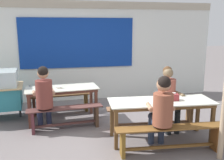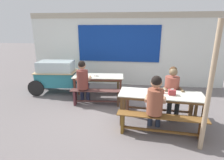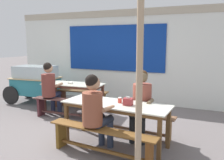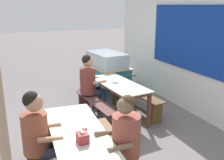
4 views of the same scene
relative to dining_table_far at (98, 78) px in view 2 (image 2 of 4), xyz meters
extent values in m
plane|color=slate|center=(0.74, -0.91, -0.67)|extent=(40.00, 40.00, 0.00)
cube|color=silver|center=(0.74, 1.62, 0.60)|extent=(7.39, 0.12, 2.54)
cube|color=navy|center=(0.48, 1.53, 0.95)|extent=(3.10, 0.03, 1.35)
cube|color=#B5AA95|center=(0.74, 1.64, 1.97)|extent=(7.39, 0.20, 0.20)
cube|color=beige|center=(0.00, 0.00, 0.07)|extent=(1.61, 0.78, 0.02)
cube|color=brown|center=(0.00, 0.00, 0.04)|extent=(1.52, 0.71, 0.06)
cube|color=brown|center=(0.67, 0.32, -0.33)|extent=(0.06, 0.06, 0.67)
cube|color=brown|center=(0.72, -0.20, -0.33)|extent=(0.06, 0.06, 0.67)
cube|color=brown|center=(-0.72, 0.20, -0.33)|extent=(0.06, 0.06, 0.67)
cube|color=brown|center=(-0.67, -0.32, -0.33)|extent=(0.06, 0.06, 0.67)
cube|color=silver|center=(1.74, -1.36, 0.07)|extent=(1.93, 0.80, 0.02)
cube|color=brown|center=(1.74, -1.36, 0.03)|extent=(1.85, 0.73, 0.06)
cube|color=brown|center=(2.62, -1.14, -0.33)|extent=(0.06, 0.06, 0.67)
cube|color=brown|center=(2.59, -1.69, -0.33)|extent=(0.06, 0.06, 0.67)
cube|color=brown|center=(0.90, -1.02, -0.33)|extent=(0.06, 0.06, 0.67)
cube|color=brown|center=(0.86, -1.57, -0.33)|extent=(0.06, 0.06, 0.67)
cube|color=brown|center=(-0.05, 0.52, -0.22)|extent=(1.49, 0.40, 0.03)
cube|color=brown|center=(0.57, 0.57, -0.45)|extent=(0.08, 0.24, 0.43)
cube|color=brown|center=(-0.66, 0.46, -0.45)|extent=(0.08, 0.24, 0.43)
cube|color=brown|center=(-0.05, 0.52, -0.56)|extent=(1.19, 0.15, 0.04)
cube|color=#51302D|center=(0.05, -0.52, -0.21)|extent=(1.53, 0.40, 0.02)
cube|color=#4D3728|center=(0.68, -0.46, -0.45)|extent=(0.08, 0.23, 0.44)
cube|color=#55282F|center=(-0.59, -0.57, -0.45)|extent=(0.08, 0.23, 0.44)
cube|color=#51302D|center=(0.05, -0.52, -0.56)|extent=(1.23, 0.15, 0.04)
cube|color=brown|center=(1.78, -0.84, -0.22)|extent=(1.87, 0.38, 0.02)
cube|color=brown|center=(2.59, -0.90, -0.45)|extent=(0.07, 0.22, 0.44)
cube|color=brown|center=(0.97, -0.78, -0.45)|extent=(0.07, 0.22, 0.44)
cube|color=brown|center=(1.78, -0.84, -0.56)|extent=(1.58, 0.15, 0.04)
cube|color=brown|center=(1.71, -1.87, -0.22)|extent=(1.85, 0.38, 0.02)
cube|color=brown|center=(2.50, -1.93, -0.45)|extent=(0.07, 0.22, 0.44)
cube|color=brown|center=(0.91, -1.82, -0.45)|extent=(0.07, 0.22, 0.44)
cube|color=brown|center=(1.71, -1.87, -0.56)|extent=(1.55, 0.15, 0.04)
cube|color=teal|center=(-1.55, 0.37, -0.16)|extent=(1.35, 0.87, 0.47)
cube|color=silver|center=(-1.55, 0.37, 0.25)|extent=(1.21, 0.79, 0.37)
cube|color=tan|center=(-1.55, 0.37, 0.08)|extent=(1.44, 0.96, 0.02)
cylinder|color=black|center=(-2.18, 0.72, -0.40)|extent=(0.54, 0.10, 0.54)
cylinder|color=black|center=(-2.10, -0.09, -0.40)|extent=(0.54, 0.10, 0.54)
cylinder|color=#333333|center=(-0.98, 0.43, -0.53)|extent=(0.05, 0.05, 0.27)
cylinder|color=#3F3F3F|center=(-0.74, 0.45, -0.02)|extent=(0.11, 0.76, 0.04)
cylinder|color=black|center=(1.99, -1.19, -0.44)|extent=(0.11, 0.11, 0.46)
cylinder|color=black|center=(2.17, -1.18, -0.44)|extent=(0.11, 0.11, 0.46)
cylinder|color=black|center=(1.99, -1.02, -0.15)|extent=(0.14, 0.36, 0.13)
cylinder|color=black|center=(2.17, -1.02, -0.15)|extent=(0.14, 0.36, 0.13)
cylinder|color=brown|center=(2.07, -0.86, 0.10)|extent=(0.35, 0.35, 0.53)
sphere|color=brown|center=(2.07, -0.88, 0.50)|extent=(0.20, 0.20, 0.20)
sphere|color=#4C331E|center=(2.07, -0.85, 0.53)|extent=(0.19, 0.19, 0.19)
cylinder|color=brown|center=(1.88, -1.05, 0.09)|extent=(0.08, 0.31, 0.11)
cylinder|color=brown|center=(2.27, -1.03, 0.09)|extent=(0.08, 0.31, 0.08)
cylinder|color=#282E4C|center=(-0.30, -0.22, -0.44)|extent=(0.11, 0.11, 0.46)
cylinder|color=#282E4C|center=(-0.48, -0.24, -0.44)|extent=(0.11, 0.11, 0.46)
cylinder|color=#282E4C|center=(-0.28, -0.38, -0.15)|extent=(0.18, 0.37, 0.13)
cylinder|color=#282E4C|center=(-0.46, -0.40, -0.15)|extent=(0.18, 0.37, 0.13)
cylinder|color=brown|center=(-0.34, -0.55, 0.11)|extent=(0.32, 0.32, 0.54)
sphere|color=tan|center=(-0.35, -0.53, 0.52)|extent=(0.22, 0.22, 0.22)
sphere|color=black|center=(-0.34, -0.56, 0.56)|extent=(0.20, 0.20, 0.20)
cylinder|color=tan|center=(-0.19, -0.35, 0.09)|extent=(0.11, 0.31, 0.08)
cylinder|color=tan|center=(-0.55, -0.40, 0.09)|extent=(0.11, 0.31, 0.10)
cylinder|color=#2D384F|center=(1.70, -1.51, -0.44)|extent=(0.11, 0.11, 0.46)
cylinder|color=#2D384F|center=(1.52, -1.48, -0.44)|extent=(0.11, 0.11, 0.46)
cylinder|color=#2D384F|center=(1.67, -1.69, -0.15)|extent=(0.19, 0.43, 0.13)
cylinder|color=#2D384F|center=(1.50, -1.66, -0.15)|extent=(0.19, 0.43, 0.13)
cylinder|color=brown|center=(1.56, -1.86, 0.10)|extent=(0.32, 0.32, 0.52)
sphere|color=tan|center=(1.56, -1.84, 0.50)|extent=(0.23, 0.23, 0.23)
sphere|color=black|center=(1.56, -1.87, 0.54)|extent=(0.21, 0.21, 0.21)
cylinder|color=tan|center=(1.76, -1.71, 0.08)|extent=(0.11, 0.31, 0.09)
cylinder|color=tan|center=(1.41, -1.66, 0.08)|extent=(0.11, 0.31, 0.08)
cube|color=#9A3234|center=(1.98, -1.38, 0.14)|extent=(0.15, 0.12, 0.12)
cube|color=white|center=(1.98, -1.38, 0.21)|extent=(0.06, 0.04, 0.02)
cylinder|color=#DB493C|center=(1.79, -1.30, 0.12)|extent=(0.07, 0.07, 0.08)
cylinder|color=white|center=(1.79, -1.30, 0.17)|extent=(0.06, 0.06, 0.02)
cylinder|color=silver|center=(-0.06, -0.05, 0.11)|extent=(0.14, 0.14, 0.04)
cylinder|color=tan|center=(2.41, -2.20, 0.51)|extent=(0.09, 0.09, 2.34)
camera|label=1|loc=(-0.01, -5.39, 1.39)|focal=39.95mm
camera|label=2|loc=(1.13, -5.25, 1.54)|focal=28.36mm
camera|label=3|loc=(3.25, -4.98, 1.13)|focal=37.47mm
camera|label=4|loc=(4.59, -2.14, 1.62)|focal=41.60mm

